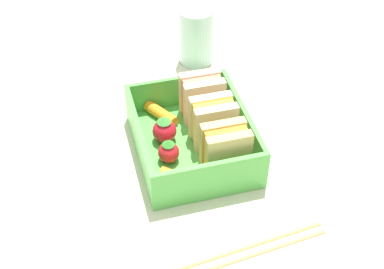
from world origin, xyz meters
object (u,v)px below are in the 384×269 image
object	(u,v)px
strawberry_left	(169,152)
chopstick_pair	(234,254)
strawberry_far_left	(164,130)
carrot_stick_left	(161,114)
carrot_stick_far_left	(182,178)
sandwich_left	(202,97)
sandwich_center_left	(213,122)
drinking_glass	(196,36)
sandwich_center	(225,149)

from	to	relation	value
strawberry_left	chopstick_pair	bearing A→B (deg)	14.08
strawberry_far_left	strawberry_left	world-z (taller)	strawberry_far_left
carrot_stick_left	carrot_stick_far_left	xyz separation A→B (cm)	(11.54, -0.15, -0.14)
sandwich_left	strawberry_far_left	bearing A→B (deg)	-59.15
strawberry_left	carrot_stick_far_left	size ratio (longest dim) A/B	0.60
sandwich_left	carrot_stick_left	distance (cm)	5.79
sandwich_center_left	chopstick_pair	world-z (taller)	sandwich_center_left
sandwich_left	chopstick_pair	world-z (taller)	sandwich_left
strawberry_far_left	drinking_glass	world-z (taller)	drinking_glass
chopstick_pair	strawberry_far_left	bearing A→B (deg)	-169.63
sandwich_center	carrot_stick_far_left	world-z (taller)	sandwich_center
carrot_stick_left	strawberry_left	distance (cm)	7.78
carrot_stick_left	sandwich_center_left	bearing A→B (deg)	43.10
sandwich_left	strawberry_left	bearing A→B (deg)	-40.83
strawberry_far_left	chopstick_pair	world-z (taller)	strawberry_far_left
carrot_stick_left	chopstick_pair	xyz separation A→B (cm)	(21.89, 2.80, -1.60)
carrot_stick_far_left	strawberry_left	bearing A→B (deg)	-171.01
sandwich_center_left	drinking_glass	xyz separation A→B (cm)	(-18.88, 3.08, 0.07)
strawberry_left	drinking_glass	size ratio (longest dim) A/B	0.37
chopstick_pair	carrot_stick_far_left	bearing A→B (deg)	-164.08
strawberry_far_left	strawberry_left	size ratio (longest dim) A/B	1.13
chopstick_pair	strawberry_left	bearing A→B (deg)	-165.92
carrot_stick_left	drinking_glass	size ratio (longest dim) A/B	0.58
sandwich_left	sandwich_center	bearing A→B (deg)	0.00
carrot_stick_left	chopstick_pair	distance (cm)	22.13
sandwich_center_left	carrot_stick_left	size ratio (longest dim) A/B	1.21
drinking_glass	chopstick_pair	bearing A→B (deg)	-9.01
sandwich_center_left	carrot_stick_far_left	distance (cm)	8.37
sandwich_left	chopstick_pair	bearing A→B (deg)	-6.70
sandwich_center_left	sandwich_left	bearing A→B (deg)	180.00
chopstick_pair	sandwich_center_left	bearing A→B (deg)	171.29
strawberry_far_left	drinking_glass	bearing A→B (deg)	153.08
strawberry_left	drinking_glass	bearing A→B (deg)	156.45
sandwich_left	sandwich_center_left	bearing A→B (deg)	0.00
carrot_stick_left	carrot_stick_far_left	world-z (taller)	carrot_stick_left
strawberry_far_left	chopstick_pair	distance (cm)	18.21
chopstick_pair	drinking_glass	xyz separation A→B (cm)	(-35.12, 5.57, 3.92)
chopstick_pair	drinking_glass	distance (cm)	35.78
sandwich_left	chopstick_pair	size ratio (longest dim) A/B	0.28
carrot_stick_far_left	chopstick_pair	size ratio (longest dim) A/B	0.25
sandwich_center	chopstick_pair	xyz separation A→B (cm)	(11.31, -2.49, -3.86)
sandwich_center	drinking_glass	bearing A→B (deg)	172.62
strawberry_far_left	carrot_stick_far_left	xyz separation A→B (cm)	(7.40, 0.29, -1.01)
sandwich_center_left	carrot_stick_far_left	world-z (taller)	sandwich_center_left
drinking_glass	strawberry_left	bearing A→B (deg)	-23.55
carrot_stick_left	strawberry_left	bearing A→B (deg)	-5.63
sandwich_center_left	carrot_stick_far_left	size ratio (longest dim) A/B	1.15
strawberry_left	sandwich_left	bearing A→B (deg)	139.17
sandwich_center	strawberry_far_left	world-z (taller)	sandwich_center
sandwich_center	carrot_stick_far_left	xyz separation A→B (cm)	(0.96, -5.44, -2.40)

